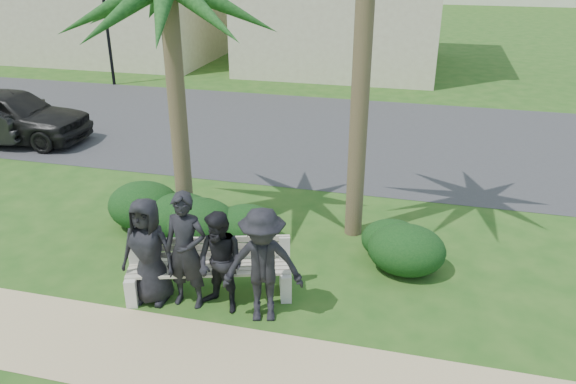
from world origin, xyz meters
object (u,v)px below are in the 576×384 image
object	(u,v)px
man_d	(263,266)
car_a	(10,115)
street_lamp	(104,5)
park_bench	(211,272)
man_b	(186,251)
man_a	(148,251)
man_c	(221,263)

from	to	relation	value
man_d	car_a	world-z (taller)	man_d
street_lamp	park_bench	size ratio (longest dim) A/B	1.61
man_b	car_a	distance (m)	9.77
man_a	street_lamp	bearing A→B (deg)	121.20
street_lamp	man_b	world-z (taller)	street_lamp
park_bench	man_b	distance (m)	0.65
park_bench	man_b	xyz separation A→B (m)	(-0.23, -0.31, 0.52)
man_a	man_b	bearing A→B (deg)	2.90
man_a	car_a	world-z (taller)	man_a
street_lamp	man_a	size ratio (longest dim) A/B	2.53
man_a	man_c	bearing A→B (deg)	0.83
street_lamp	man_c	bearing A→B (deg)	-54.13
man_a	park_bench	bearing A→B (deg)	21.80
man_d	park_bench	bearing A→B (deg)	144.18
street_lamp	man_d	size ratio (longest dim) A/B	2.42
park_bench	man_b	size ratio (longest dim) A/B	1.45
street_lamp	car_a	bearing A→B (deg)	-83.04
man_b	man_d	size ratio (longest dim) A/B	1.04
street_lamp	man_d	bearing A→B (deg)	-52.36
man_c	man_a	bearing A→B (deg)	-159.35
man_b	man_d	xyz separation A→B (m)	(1.20, -0.07, -0.03)
man_a	car_a	distance (m)	9.33
street_lamp	park_bench	bearing A→B (deg)	-54.36
man_c	man_d	bearing A→B (deg)	12.77
park_bench	man_d	size ratio (longest dim) A/B	1.50
man_d	car_a	size ratio (longest dim) A/B	0.41
park_bench	man_b	bearing A→B (deg)	-144.61
park_bench	man_a	bearing A→B (deg)	-174.40
man_b	man_d	distance (m)	1.20
park_bench	man_c	xyz separation A→B (m)	(0.30, -0.31, 0.40)
street_lamp	man_c	xyz separation A→B (m)	(9.13, -12.62, -2.15)
man_b	car_a	size ratio (longest dim) A/B	0.43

